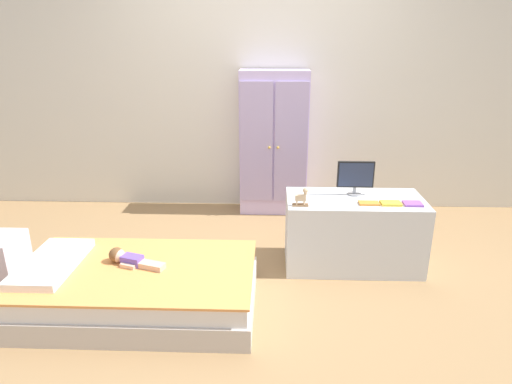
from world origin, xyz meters
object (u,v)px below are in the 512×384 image
bed (139,288)px  book_yellow (391,203)px  tv_stand (353,232)px  tv_monitor (356,176)px  rocking_horse_toy (302,197)px  book_orange (369,203)px  wardrobe (274,143)px  doll (126,258)px  book_purple (413,204)px

bed → book_yellow: book_yellow is taller
bed → book_yellow: bearing=17.0°
tv_stand → tv_monitor: bearing=87.1°
rocking_horse_toy → tv_stand: bearing=21.9°
rocking_horse_toy → book_orange: bearing=5.9°
wardrobe → tv_monitor: bearing=-59.1°
book_orange → book_yellow: (0.15, 0.00, 0.00)m
book_orange → tv_stand: bearing=123.8°
bed → doll: 0.21m
bed → rocking_horse_toy: 1.24m
rocking_horse_toy → book_yellow: size_ratio=0.95×
bed → tv_stand: size_ratio=1.48×
wardrobe → tv_stand: 1.32m
bed → tv_monitor: 1.72m
book_purple → tv_monitor: bearing=152.4°
tv_monitor → bed: bearing=-154.0°
bed → tv_monitor: size_ratio=5.49×
bed → book_orange: size_ratio=10.52×
bed → rocking_horse_toy: rocking_horse_toy is taller
tv_monitor → tv_stand: bearing=-92.9°
rocking_horse_toy → book_yellow: bearing=4.5°
tv_stand → tv_monitor: 0.42m
tv_monitor → rocking_horse_toy: bearing=-148.8°
doll → rocking_horse_toy: size_ratio=2.88×
doll → book_yellow: 1.84m
tv_stand → book_orange: 0.31m
tv_stand → wardrobe: bearing=118.8°
book_purple → wardrobe: bearing=129.1°
wardrobe → book_yellow: wardrobe is taller
doll → wardrobe: bearing=60.7°
book_yellow → tv_monitor: bearing=138.6°
book_orange → book_yellow: size_ratio=1.00×
book_yellow → book_orange: bearing=180.0°
bed → book_orange: 1.67m
bed → book_yellow: size_ratio=10.47×
wardrobe → tv_stand: bearing=-61.2°
rocking_horse_toy → book_yellow: 0.63m
tv_stand → book_purple: (0.38, -0.11, 0.28)m
book_orange → book_purple: (0.31, 0.00, 0.00)m
book_orange → bed: bearing=-161.4°
tv_monitor → wardrobe: bearing=120.9°
tv_monitor → book_purple: tv_monitor is taller
doll → tv_stand: (1.54, 0.57, -0.05)m
book_yellow → book_purple: book_yellow is taller
doll → book_orange: bearing=15.9°
rocking_horse_toy → book_yellow: rocking_horse_toy is taller
bed → book_purple: book_purple is taller
wardrobe → book_purple: (0.98, -1.21, -0.14)m
book_orange → book_purple: bearing=0.0°
bed → wardrobe: (0.86, 1.73, 0.55)m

